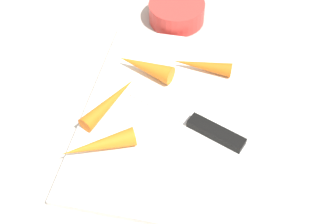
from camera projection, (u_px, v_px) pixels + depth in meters
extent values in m
plane|color=#ADA8A0|center=(168.00, 117.00, 0.62)|extent=(1.40, 1.40, 0.00)
cube|color=white|center=(168.00, 114.00, 0.61)|extent=(0.36, 0.26, 0.01)
cube|color=#B7B7BC|center=(160.00, 106.00, 0.61)|extent=(0.06, 0.11, 0.00)
cube|color=black|center=(216.00, 133.00, 0.57)|extent=(0.05, 0.09, 0.01)
cone|color=orange|center=(145.00, 67.00, 0.65)|extent=(0.06, 0.10, 0.03)
cone|color=orange|center=(202.00, 66.00, 0.65)|extent=(0.03, 0.10, 0.02)
cone|color=orange|center=(110.00, 102.00, 0.60)|extent=(0.12, 0.07, 0.03)
cone|color=orange|center=(99.00, 145.00, 0.55)|extent=(0.07, 0.11, 0.03)
cylinder|color=red|center=(177.00, 12.00, 0.75)|extent=(0.11, 0.11, 0.04)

